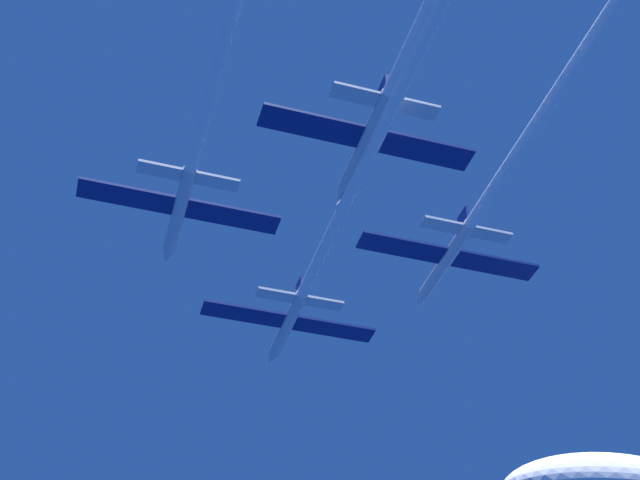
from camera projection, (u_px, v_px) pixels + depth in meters
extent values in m
cylinder|color=silver|center=(288.00, 324.00, 93.63)|extent=(1.25, 11.38, 1.25)
cone|color=silver|center=(271.00, 358.00, 98.74)|extent=(1.23, 2.50, 1.23)
ellipsoid|color=black|center=(282.00, 333.00, 95.82)|extent=(0.88, 2.28, 0.63)
cube|color=navy|center=(243.00, 314.00, 92.12)|extent=(8.65, 2.50, 0.27)
cube|color=navy|center=(334.00, 329.00, 94.31)|extent=(8.65, 2.50, 0.27)
cube|color=navy|center=(300.00, 288.00, 91.27)|extent=(0.33, 2.05, 1.82)
cube|color=silver|center=(275.00, 295.00, 89.55)|extent=(3.89, 1.50, 0.27)
cube|color=silver|center=(324.00, 303.00, 90.68)|extent=(3.89, 1.50, 0.27)
cylinder|color=white|center=(362.00, 170.00, 75.68)|extent=(1.13, 37.40, 1.13)
cylinder|color=silver|center=(179.00, 210.00, 81.49)|extent=(1.25, 11.38, 1.25)
cone|color=silver|center=(167.00, 256.00, 86.60)|extent=(1.23, 2.50, 1.23)
ellipsoid|color=black|center=(175.00, 223.00, 83.67)|extent=(0.88, 2.28, 0.63)
cube|color=navy|center=(126.00, 196.00, 79.97)|extent=(8.65, 2.50, 0.27)
cube|color=navy|center=(233.00, 217.00, 82.16)|extent=(8.65, 2.50, 0.27)
cube|color=navy|center=(190.00, 165.00, 79.12)|extent=(0.33, 2.05, 1.82)
cube|color=silver|center=(159.00, 170.00, 77.40)|extent=(3.89, 1.50, 0.27)
cube|color=silver|center=(217.00, 182.00, 78.54)|extent=(3.89, 1.50, 0.27)
cylinder|color=silver|center=(447.00, 260.00, 87.65)|extent=(1.25, 11.38, 1.25)
cone|color=silver|center=(421.00, 299.00, 92.76)|extent=(1.23, 2.50, 1.23)
ellipsoid|color=black|center=(436.00, 270.00, 89.84)|extent=(0.88, 2.28, 0.63)
cube|color=navy|center=(402.00, 247.00, 86.14)|extent=(8.65, 2.50, 0.27)
cube|color=navy|center=(495.00, 265.00, 88.33)|extent=(8.65, 2.50, 0.27)
cube|color=navy|center=(464.00, 219.00, 85.29)|extent=(0.33, 2.05, 1.82)
cube|color=silver|center=(441.00, 225.00, 83.57)|extent=(3.89, 1.50, 0.27)
cube|color=silver|center=(491.00, 235.00, 84.71)|extent=(3.89, 1.50, 0.27)
cylinder|color=white|center=(601.00, 27.00, 66.12)|extent=(1.13, 47.14, 1.13)
cylinder|color=silver|center=(366.00, 143.00, 74.40)|extent=(1.25, 11.38, 1.25)
cone|color=silver|center=(341.00, 196.00, 79.51)|extent=(1.23, 2.50, 1.23)
ellipsoid|color=black|center=(356.00, 158.00, 76.58)|extent=(0.88, 2.28, 0.63)
cube|color=navy|center=(311.00, 125.00, 72.89)|extent=(8.65, 2.50, 0.27)
cube|color=navy|center=(423.00, 150.00, 75.08)|extent=(8.65, 2.50, 0.27)
cube|color=navy|center=(383.00, 91.00, 72.03)|extent=(0.33, 2.05, 1.82)
cube|color=silver|center=(355.00, 94.00, 70.31)|extent=(3.89, 1.50, 0.27)
cube|color=silver|center=(415.00, 108.00, 71.45)|extent=(3.89, 1.50, 0.27)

